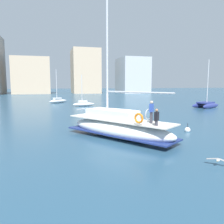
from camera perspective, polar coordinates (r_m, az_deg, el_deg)
name	(u,v)px	position (r m, az deg, el deg)	size (l,w,h in m)	color
ground_plane	(131,135)	(18.65, 4.92, -5.90)	(400.00, 400.00, 0.00)	#284C66
main_sailboat	(118,126)	(17.58, 1.55, -3.62)	(7.34, 9.31, 13.76)	white
moored_sloop_near	(58,100)	(51.65, -13.52, 2.86)	(4.55, 4.11, 7.39)	silver
moored_sloop_far	(206,104)	(43.11, 22.66, 1.81)	(5.81, 4.43, 8.46)	navy
moored_catamaran	(84,104)	(43.26, -7.24, 2.12)	(4.41, 1.77, 5.94)	white
seagull	(218,160)	(12.94, 25.32, -10.96)	(0.82, 0.96, 0.17)	silver
mooring_buoy	(187,130)	(21.01, 18.61, -4.34)	(0.51, 0.51, 0.85)	silver
waterfront_buildings	(50,71)	(103.85, -15.57, 10.04)	(77.82, 19.75, 23.94)	gray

